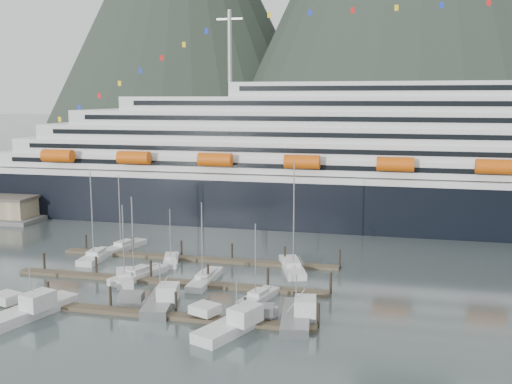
% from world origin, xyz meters
% --- Properties ---
extents(ground, '(1600.00, 1600.00, 0.00)m').
position_xyz_m(ground, '(0.00, 0.00, 0.00)').
color(ground, '#475352').
rests_on(ground, ground).
extents(cruise_ship, '(210.00, 30.40, 50.30)m').
position_xyz_m(cruise_ship, '(30.03, 54.94, 12.04)').
color(cruise_ship, black).
rests_on(cruise_ship, ground).
extents(dock_near, '(48.18, 2.28, 3.20)m').
position_xyz_m(dock_near, '(-4.93, -9.95, 0.31)').
color(dock_near, '#403529').
rests_on(dock_near, ground).
extents(dock_mid, '(48.18, 2.28, 3.20)m').
position_xyz_m(dock_mid, '(-4.93, 3.05, 0.31)').
color(dock_mid, '#403529').
rests_on(dock_mid, ground).
extents(dock_far, '(48.18, 2.28, 3.20)m').
position_xyz_m(dock_far, '(-4.93, 16.05, 0.31)').
color(dock_far, '#403529').
rests_on(dock_far, ground).
extents(sailboat_a, '(3.46, 9.88, 16.04)m').
position_xyz_m(sailboat_a, '(-21.61, 12.54, 0.45)').
color(sailboat_a, silver).
rests_on(sailboat_a, ground).
extents(sailboat_b, '(6.30, 9.32, 12.08)m').
position_xyz_m(sailboat_b, '(-11.65, 2.69, 0.40)').
color(sailboat_b, silver).
rests_on(sailboat_b, ground).
extents(sailboat_c, '(6.05, 10.71, 13.21)m').
position_xyz_m(sailboat_c, '(-10.10, 4.32, 0.43)').
color(sailboat_c, silver).
rests_on(sailboat_c, ground).
extents(sailboat_d, '(2.62, 10.74, 12.67)m').
position_xyz_m(sailboat_d, '(0.30, 4.74, 0.41)').
color(sailboat_d, silver).
rests_on(sailboat_d, ground).
extents(sailboat_e, '(4.85, 10.36, 14.02)m').
position_xyz_m(sailboat_e, '(-20.02, 19.99, 0.42)').
color(sailboat_e, silver).
rests_on(sailboat_e, ground).
extents(sailboat_f, '(4.70, 8.26, 9.63)m').
position_xyz_m(sailboat_f, '(-8.49, 13.49, 0.38)').
color(sailboat_f, silver).
rests_on(sailboat_f, ground).
extents(sailboat_g, '(6.37, 11.96, 17.63)m').
position_xyz_m(sailboat_g, '(11.79, 13.91, 0.46)').
color(sailboat_g, silver).
rests_on(sailboat_g, ground).
extents(sailboat_h, '(4.46, 8.51, 11.12)m').
position_xyz_m(sailboat_h, '(9.86, -1.26, 0.40)').
color(sailboat_h, silver).
rests_on(sailboat_h, ground).
extents(trawler_a, '(9.89, 12.95, 6.85)m').
position_xyz_m(trawler_a, '(-16.62, -13.41, 0.88)').
color(trawler_a, silver).
rests_on(trawler_a, ground).
extents(trawler_b, '(8.18, 10.64, 6.59)m').
position_xyz_m(trawler_b, '(-1.99, -7.00, 0.86)').
color(trawler_b, gray).
rests_on(trawler_b, ground).
extents(trawler_c, '(10.46, 13.13, 6.53)m').
position_xyz_m(trawler_c, '(9.56, -11.69, 0.85)').
color(trawler_c, silver).
rests_on(trawler_c, ground).
extents(trawler_d, '(8.54, 11.49, 6.62)m').
position_xyz_m(trawler_d, '(16.02, -8.01, 0.86)').
color(trawler_d, gray).
rests_on(trawler_d, ground).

